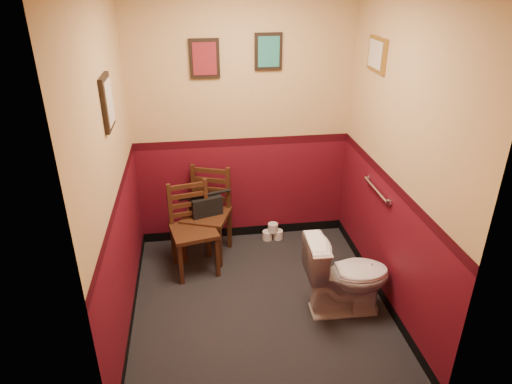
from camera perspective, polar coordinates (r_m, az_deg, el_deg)
floor at (r=4.19m, az=0.49°, el=-13.90°), size 2.20×2.40×0.00m
wall_back at (r=4.60m, az=-1.68°, el=9.10°), size 2.20×0.00×2.70m
wall_front at (r=2.44m, az=4.83°, el=-7.47°), size 2.20×0.00×2.70m
wall_left at (r=3.50m, az=-17.53°, el=2.25°), size 0.00×2.40×2.70m
wall_right at (r=3.80m, az=17.28°, el=4.13°), size 0.00×2.40×2.70m
grab_bar at (r=4.15m, az=14.79°, el=0.29°), size 0.05×0.56×0.06m
framed_print_back_a at (r=4.42m, az=-6.46°, el=16.24°), size 0.28×0.04×0.36m
framed_print_back_b at (r=4.47m, az=1.57°, el=17.15°), size 0.26×0.04×0.34m
framed_print_left at (r=3.43m, az=-18.08°, el=10.60°), size 0.04×0.30×0.38m
framed_print_right at (r=4.14m, az=14.88°, el=16.31°), size 0.04×0.34×0.28m
toilet at (r=4.00m, az=11.27°, el=-10.21°), size 0.74×0.43×0.72m
toilet_brush at (r=4.25m, az=13.69°, el=-12.82°), size 0.13×0.13×0.46m
chair_left at (r=4.45m, az=-7.91°, el=-4.58°), size 0.49×0.49×0.89m
chair_right at (r=4.66m, az=-6.07°, el=-2.69°), size 0.55×0.55×0.92m
handbag at (r=4.57m, az=-6.30°, el=-1.64°), size 0.34×0.24×0.22m
tp_stack at (r=5.05m, az=2.10°, el=-5.08°), size 0.23×0.12×0.20m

